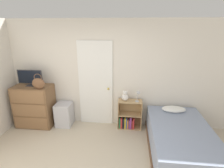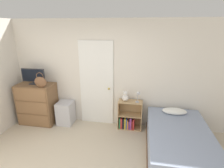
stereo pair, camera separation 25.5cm
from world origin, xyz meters
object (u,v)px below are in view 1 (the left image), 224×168
(teddy_bear, at_px, (125,96))
(bed, at_px, (180,140))
(storage_bin, at_px, (64,114))
(desk_lamp, at_px, (138,94))
(dresser, at_px, (35,106))
(tv, at_px, (30,77))
(handbag, at_px, (38,83))
(bookshelf, at_px, (128,117))

(teddy_bear, height_order, bed, teddy_bear)
(storage_bin, distance_m, desk_lamp, 1.89)
(dresser, height_order, tv, tv)
(teddy_bear, relative_size, bed, 0.13)
(handbag, distance_m, bookshelf, 2.24)
(tv, xyz_separation_m, bed, (3.34, -0.72, -0.95))
(storage_bin, height_order, desk_lamp, desk_lamp)
(teddy_bear, bearing_deg, storage_bin, -177.76)
(bookshelf, xyz_separation_m, teddy_bear, (-0.10, 0.00, 0.55))
(storage_bin, bearing_deg, dresser, -175.12)
(handbag, height_order, desk_lamp, handbag)
(dresser, xyz_separation_m, tv, (-0.03, 0.03, 0.72))
(teddy_bear, bearing_deg, handbag, -171.47)
(storage_bin, xyz_separation_m, bed, (2.60, -0.75, -0.01))
(bookshelf, bearing_deg, handbag, -171.90)
(bookshelf, bearing_deg, dresser, -177.07)
(dresser, relative_size, teddy_bear, 4.26)
(handbag, bearing_deg, tv, 146.59)
(dresser, relative_size, desk_lamp, 3.88)
(teddy_bear, bearing_deg, desk_lamp, -7.28)
(handbag, distance_m, desk_lamp, 2.26)
(bookshelf, bearing_deg, storage_bin, -177.94)
(dresser, height_order, bookshelf, dresser)
(bed, bearing_deg, tv, 167.80)
(storage_bin, bearing_deg, handbag, -152.01)
(dresser, relative_size, bed, 0.53)
(storage_bin, relative_size, bookshelf, 0.82)
(tv, distance_m, bookshelf, 2.53)
(teddy_bear, bearing_deg, bed, -36.36)
(handbag, relative_size, teddy_bear, 1.47)
(teddy_bear, height_order, desk_lamp, desk_lamp)
(dresser, xyz_separation_m, desk_lamp, (2.50, 0.08, 0.38))
(tv, bearing_deg, desk_lamp, 1.13)
(bookshelf, bearing_deg, teddy_bear, 179.40)
(handbag, xyz_separation_m, bed, (3.04, -0.52, -0.88))
(desk_lamp, bearing_deg, dresser, -178.14)
(bed, bearing_deg, handbag, 170.27)
(tv, bearing_deg, bed, -12.20)
(handbag, distance_m, bed, 3.21)
(tv, bearing_deg, handbag, -33.41)
(desk_lamp, distance_m, bed, 1.28)
(bed, bearing_deg, bookshelf, 141.14)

